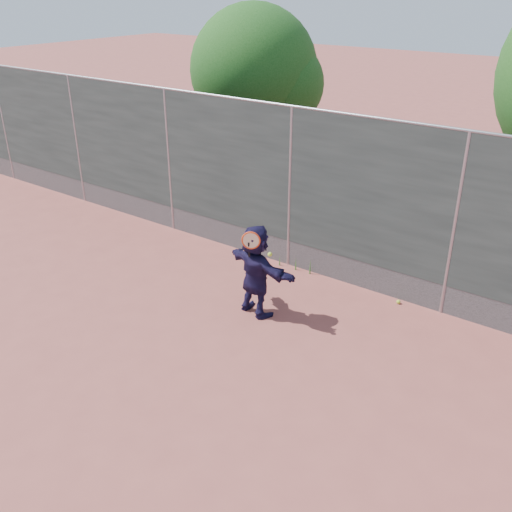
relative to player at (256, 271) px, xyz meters
The scene contains 7 objects.
ground 1.95m from the player, 107.41° to the right, with size 80.00×80.00×0.00m, color #9E4C42.
player is the anchor object (origin of this frame).
ball_ground 2.53m from the player, 42.28° to the left, with size 0.07×0.07×0.07m, color #ADD32F.
fence 2.04m from the player, 106.64° to the left, with size 20.00×0.06×3.03m.
swing_action 0.62m from the player, 67.53° to the right, with size 0.52×0.17×0.51m.
tree_left 6.29m from the player, 124.94° to the left, with size 3.15×3.00×4.53m.
weed_clump 1.81m from the player, 98.19° to the left, with size 0.68×0.07×0.30m.
Camera 1 is at (5.25, -4.81, 4.93)m, focal length 40.00 mm.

